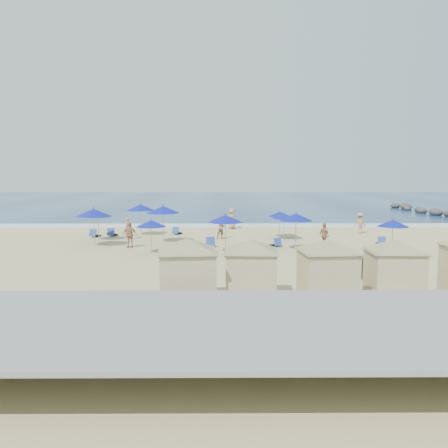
# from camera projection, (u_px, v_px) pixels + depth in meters

# --- Properties ---
(ground) EXTENTS (160.00, 160.00, 0.00)m
(ground) POSITION_uv_depth(u_px,v_px,m) (250.00, 256.00, 26.00)
(ground) COLOR #CAB880
(ground) RESTS_ON ground
(ocean) EXTENTS (160.00, 80.00, 0.06)m
(ocean) POSITION_uv_depth(u_px,v_px,m) (230.00, 201.00, 80.65)
(ocean) COLOR navy
(ocean) RESTS_ON ground
(surf_line) EXTENTS (160.00, 2.50, 0.08)m
(surf_line) POSITION_uv_depth(u_px,v_px,m) (239.00, 225.00, 41.40)
(surf_line) COLOR white
(surf_line) RESTS_ON ground
(seawall) EXTENTS (160.00, 6.10, 1.22)m
(seawall) POSITION_uv_depth(u_px,v_px,m) (281.00, 320.00, 12.52)
(seawall) COLOR gray
(seawall) RESTS_ON ground
(rock_jetty) EXTENTS (2.56, 26.66, 0.96)m
(rock_jetty) POSITION_uv_depth(u_px,v_px,m) (441.00, 213.00, 50.87)
(rock_jetty) COLOR #322C2A
(rock_jetty) RESTS_ON ground
(trash_bin) EXTENTS (1.06, 1.06, 0.88)m
(trash_bin) POSITION_uv_depth(u_px,v_px,m) (367.00, 268.00, 20.42)
(trash_bin) COLOR black
(trash_bin) RESTS_ON ground
(cabana_0) EXTENTS (4.33, 4.33, 2.73)m
(cabana_0) POSITION_uv_depth(u_px,v_px,m) (188.00, 263.00, 16.16)
(cabana_0) COLOR #CBB98B
(cabana_0) RESTS_ON ground
(cabana_1) EXTENTS (4.09, 4.09, 2.57)m
(cabana_1) POSITION_uv_depth(u_px,v_px,m) (251.00, 262.00, 16.78)
(cabana_1) COLOR #CBB98B
(cabana_1) RESTS_ON ground
(cabana_2) EXTENTS (4.15, 4.15, 2.61)m
(cabana_2) POSITION_uv_depth(u_px,v_px,m) (327.00, 262.00, 16.62)
(cabana_2) COLOR #CBB98B
(cabana_2) RESTS_ON ground
(cabana_3) EXTENTS (4.06, 4.06, 2.55)m
(cabana_3) POSITION_uv_depth(u_px,v_px,m) (394.00, 261.00, 16.92)
(cabana_3) COLOR #CBB98B
(cabana_3) RESTS_ON ground
(umbrella_0) EXTENTS (1.97, 1.97, 2.24)m
(umbrella_0) POSITION_uv_depth(u_px,v_px,m) (98.00, 214.00, 32.00)
(umbrella_0) COLOR #A5A8AD
(umbrella_0) RESTS_ON ground
(umbrella_1) EXTENTS (2.33, 2.33, 2.65)m
(umbrella_1) POSITION_uv_depth(u_px,v_px,m) (94.00, 213.00, 29.19)
(umbrella_1) COLOR #A5A8AD
(umbrella_1) RESTS_ON ground
(umbrella_2) EXTENTS (2.26, 2.26, 2.57)m
(umbrella_2) POSITION_uv_depth(u_px,v_px,m) (140.00, 207.00, 34.62)
(umbrella_2) COLOR #A5A8AD
(umbrella_2) RESTS_ON ground
(umbrella_3) EXTENTS (1.88, 1.88, 2.14)m
(umbrella_3) POSITION_uv_depth(u_px,v_px,m) (151.00, 223.00, 26.56)
(umbrella_3) COLOR #A5A8AD
(umbrella_3) RESTS_ON ground
(umbrella_4) EXTENTS (2.39, 2.39, 2.72)m
(umbrella_4) POSITION_uv_depth(u_px,v_px,m) (163.00, 210.00, 30.88)
(umbrella_4) COLOR #A5A8AD
(umbrella_4) RESTS_ON ground
(umbrella_5) EXTENTS (2.16, 2.16, 2.46)m
(umbrella_5) POSITION_uv_depth(u_px,v_px,m) (225.00, 219.00, 26.66)
(umbrella_5) COLOR #A5A8AD
(umbrella_5) RESTS_ON ground
(umbrella_6) EXTENTS (1.79, 1.79, 2.04)m
(umbrella_6) POSITION_uv_depth(u_px,v_px,m) (284.00, 216.00, 32.30)
(umbrella_6) COLOR #A5A8AD
(umbrella_6) RESTS_ON ground
(umbrella_7) EXTENTS (2.17, 2.17, 2.46)m
(umbrella_7) POSITION_uv_depth(u_px,v_px,m) (296.00, 217.00, 27.65)
(umbrella_7) COLOR #A5A8AD
(umbrella_7) RESTS_ON ground
(umbrella_8) EXTENTS (1.83, 1.83, 2.09)m
(umbrella_8) POSITION_uv_depth(u_px,v_px,m) (280.00, 214.00, 33.52)
(umbrella_8) COLOR #A5A8AD
(umbrella_8) RESTS_ON ground
(umbrella_9) EXTENTS (1.92, 1.92, 2.18)m
(umbrella_9) POSITION_uv_depth(u_px,v_px,m) (393.00, 223.00, 26.35)
(umbrella_9) COLOR #A5A8AD
(umbrella_9) RESTS_ON ground
(beach_chair_0) EXTENTS (0.69, 1.25, 0.65)m
(beach_chair_0) POSITION_uv_depth(u_px,v_px,m) (95.00, 234.00, 33.83)
(beach_chair_0) COLOR #26428D
(beach_chair_0) RESTS_ON ground
(beach_chair_1) EXTENTS (0.63, 1.27, 0.68)m
(beach_chair_1) POSITION_uv_depth(u_px,v_px,m) (112.00, 233.00, 34.30)
(beach_chair_1) COLOR #26428D
(beach_chair_1) RESTS_ON ground
(beach_chair_2) EXTENTS (0.83, 1.28, 0.65)m
(beach_chair_2) POSITION_uv_depth(u_px,v_px,m) (177.00, 232.00, 35.35)
(beach_chair_2) COLOR #26428D
(beach_chair_2) RESTS_ON ground
(beach_chair_3) EXTENTS (0.76, 1.37, 0.71)m
(beach_chair_3) POSITION_uv_depth(u_px,v_px,m) (210.00, 243.00, 29.31)
(beach_chair_3) COLOR #26428D
(beach_chair_3) RESTS_ON ground
(beach_chair_4) EXTENTS (0.79, 1.22, 0.62)m
(beach_chair_4) POSITION_uv_depth(u_px,v_px,m) (276.00, 243.00, 29.38)
(beach_chair_4) COLOR #26428D
(beach_chair_4) RESTS_ON ground
(beach_chair_5) EXTENTS (0.71, 1.24, 0.64)m
(beach_chair_5) POSITION_uv_depth(u_px,v_px,m) (381.00, 242.00, 29.92)
(beach_chair_5) COLOR #26428D
(beach_chair_5) RESTS_ON ground
(beachgoer_0) EXTENTS (0.68, 0.70, 1.62)m
(beachgoer_0) POSITION_uv_depth(u_px,v_px,m) (128.00, 228.00, 32.67)
(beachgoer_0) COLOR tan
(beachgoer_0) RESTS_ON ground
(beachgoer_1) EXTENTS (1.04, 0.95, 1.74)m
(beachgoer_1) POSITION_uv_depth(u_px,v_px,m) (222.00, 227.00, 32.80)
(beachgoer_1) COLOR tan
(beachgoer_1) RESTS_ON ground
(beachgoer_2) EXTENTS (0.73, 1.05, 1.65)m
(beachgoer_2) POSITION_uv_depth(u_px,v_px,m) (324.00, 235.00, 28.89)
(beachgoer_2) COLOR tan
(beachgoer_2) RESTS_ON ground
(beachgoer_3) EXTENTS (1.28, 0.99, 1.75)m
(beachgoer_3) POSITION_uv_depth(u_px,v_px,m) (360.00, 223.00, 35.72)
(beachgoer_3) COLOR tan
(beachgoer_3) RESTS_ON ground
(beachgoer_4) EXTENTS (0.96, 1.09, 1.88)m
(beachgoer_4) POSITION_uv_depth(u_px,v_px,m) (232.00, 219.00, 38.81)
(beachgoer_4) COLOR tan
(beachgoer_4) RESTS_ON ground
(beachgoer_5) EXTENTS (1.07, 0.66, 1.71)m
(beachgoer_5) POSITION_uv_depth(u_px,v_px,m) (130.00, 235.00, 28.90)
(beachgoer_5) COLOR tan
(beachgoer_5) RESTS_ON ground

